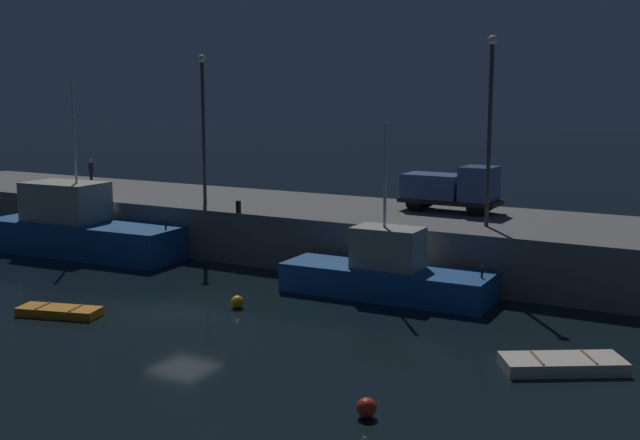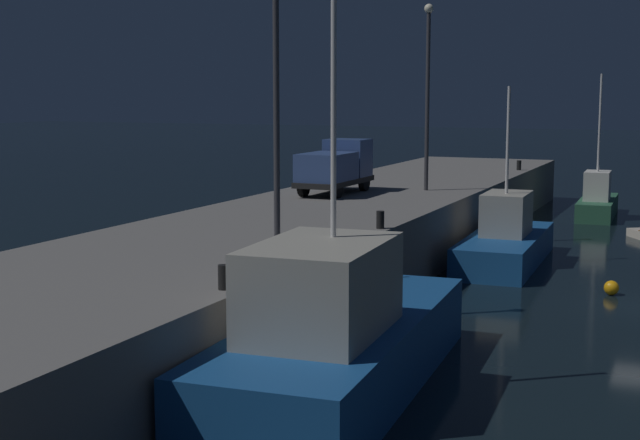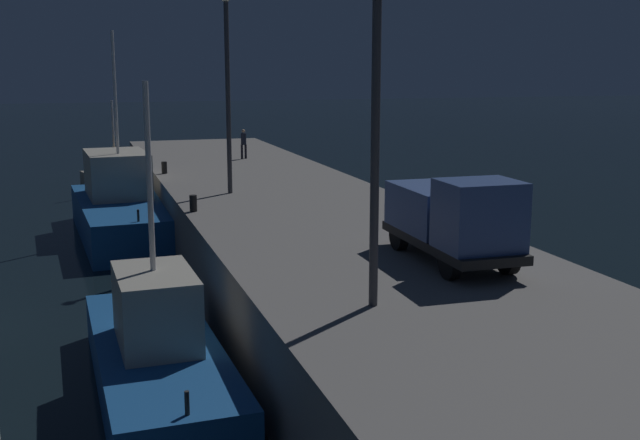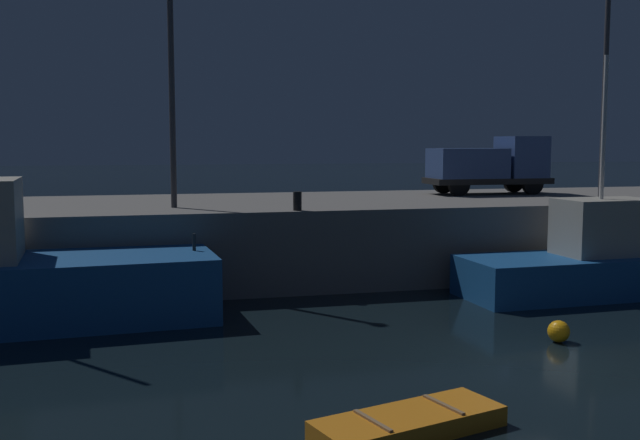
% 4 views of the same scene
% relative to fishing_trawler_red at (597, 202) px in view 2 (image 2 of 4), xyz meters
% --- Properties ---
extents(pier_quay, '(64.52, 9.24, 2.77)m').
position_rel_fishing_trawler_red_xyz_m(pier_quay, '(-23.74, 8.58, 0.43)').
color(pier_quay, slate).
rests_on(pier_quay, ground).
extents(fishing_trawler_red, '(7.43, 2.29, 8.58)m').
position_rel_fishing_trawler_red_xyz_m(fishing_trawler_red, '(0.00, 0.00, 0.00)').
color(fishing_trawler_red, '#2D6647').
rests_on(fishing_trawler_red, ground).
extents(fishing_boat_blue, '(12.08, 4.64, 9.74)m').
position_rel_fishing_trawler_red_xyz_m(fishing_boat_blue, '(-36.40, 2.17, 0.46)').
color(fishing_boat_blue, '#195193').
rests_on(fishing_boat_blue, ground).
extents(fishing_boat_white, '(9.60, 3.28, 7.76)m').
position_rel_fishing_trawler_red_xyz_m(fishing_boat_white, '(-17.36, 1.92, 0.06)').
color(fishing_boat_white, '#195193').
rests_on(fishing_boat_white, ground).
extents(mooring_buoy_near, '(0.55, 0.55, 0.55)m').
position_rel_fishing_trawler_red_xyz_m(mooring_buoy_near, '(-22.05, -3.04, -0.68)').
color(mooring_buoy_near, orange).
rests_on(mooring_buoy_near, ground).
extents(lamp_post_west, '(0.44, 0.44, 8.35)m').
position_rel_fishing_trawler_red_xyz_m(lamp_post_west, '(-30.95, 6.45, 6.67)').
color(lamp_post_west, '#38383D').
rests_on(lamp_post_west, pier_quay).
extents(lamp_post_east, '(0.44, 0.44, 8.89)m').
position_rel_fishing_trawler_red_xyz_m(lamp_post_east, '(-14.29, 6.51, 6.95)').
color(lamp_post_east, '#38383D').
rests_on(lamp_post_east, pier_quay).
extents(utility_truck, '(5.31, 2.04, 2.48)m').
position_rel_fishing_trawler_red_xyz_m(utility_truck, '(-17.31, 10.02, 3.08)').
color(utility_truck, black).
rests_on(utility_truck, pier_quay).
extents(bollard_west, '(0.28, 0.28, 0.62)m').
position_rel_fishing_trawler_red_xyz_m(bollard_west, '(-27.10, 4.32, 2.13)').
color(bollard_west, black).
rests_on(bollard_west, pier_quay).
extents(bollard_central, '(0.28, 0.28, 0.59)m').
position_rel_fishing_trawler_red_xyz_m(bollard_central, '(-0.85, 4.63, 2.11)').
color(bollard_central, black).
rests_on(bollard_central, pier_quay).
extents(bollard_east, '(0.28, 0.28, 0.60)m').
position_rel_fishing_trawler_red_xyz_m(bollard_east, '(-37.99, 4.45, 2.12)').
color(bollard_east, black).
rests_on(bollard_east, pier_quay).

